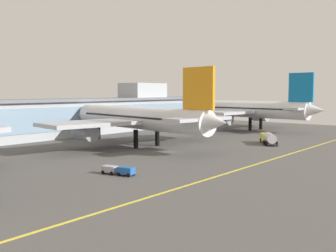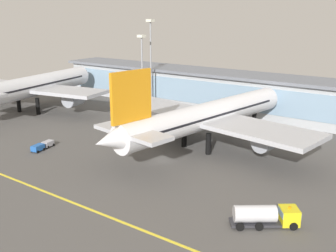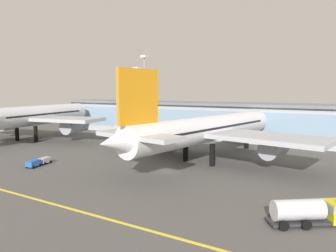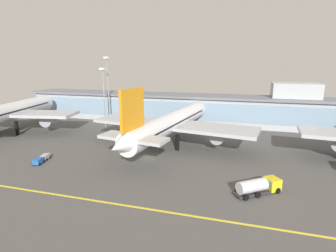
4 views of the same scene
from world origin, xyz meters
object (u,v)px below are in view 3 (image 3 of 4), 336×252
airliner_near_right (208,130)px  fuel_tanker_truck (312,211)px  airliner_near_left (33,116)px  apron_light_mast_centre (144,85)px  baggage_tug_near (39,162)px  apron_light_mast_west (137,92)px

airliner_near_right → fuel_tanker_truck: bearing=-126.6°
airliner_near_left → apron_light_mast_centre: (25.18, 21.82, 9.38)m
fuel_tanker_truck → baggage_tug_near: bearing=141.0°
airliner_near_left → airliner_near_right: (56.09, 0.89, -0.54)m
airliner_near_left → apron_light_mast_west: 31.78m
airliner_near_right → fuel_tanker_truck: (22.95, -23.40, -5.14)m
baggage_tug_near → apron_light_mast_west: (-3.25, 37.10, 13.56)m
baggage_tug_near → fuel_tanker_truck: bearing=75.8°
fuel_tanker_truck → apron_light_mast_centre: apron_light_mast_centre is taller
apron_light_mast_west → airliner_near_left: bearing=-147.4°
airliner_near_left → baggage_tug_near: 36.32m
fuel_tanker_truck → apron_light_mast_west: 67.12m
apron_light_mast_west → apron_light_mast_centre: bearing=100.1°
fuel_tanker_truck → baggage_tug_near: (-49.71, 2.09, -0.72)m
airliner_near_right → apron_light_mast_west: apron_light_mast_west is taller
fuel_tanker_truck → apron_light_mast_centre: bearing=103.9°
airliner_near_left → airliner_near_right: size_ratio=0.93×
baggage_tug_near → apron_light_mast_centre: bearing=173.8°
apron_light_mast_west → apron_light_mast_centre: (-0.91, 5.15, 2.22)m
baggage_tug_near → apron_light_mast_centre: size_ratio=0.23×
apron_light_mast_centre → apron_light_mast_west: bearing=-79.9°
airliner_near_right → apron_light_mast_west: size_ratio=2.60×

